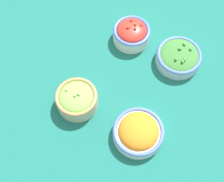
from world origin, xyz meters
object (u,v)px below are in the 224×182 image
bowl_cherry_tomatoes (132,33)px  bowl_broccoli (179,57)px  bowl_lettuce (77,99)px  bowl_carrots (138,132)px

bowl_cherry_tomatoes → bowl_broccoli: 0.17m
bowl_lettuce → bowl_broccoli: 0.35m
bowl_cherry_tomatoes → bowl_carrots: size_ratio=0.83×
bowl_lettuce → bowl_carrots: bearing=-93.0°
bowl_cherry_tomatoes → bowl_lettuce: (-0.29, 0.05, 0.00)m
bowl_cherry_tomatoes → bowl_carrots: (-0.30, -0.16, -0.01)m
bowl_lettuce → bowl_broccoli: (0.27, -0.22, -0.01)m
bowl_lettuce → bowl_cherry_tomatoes: bearing=-9.3°
bowl_broccoli → bowl_cherry_tomatoes: bearing=85.3°
bowl_cherry_tomatoes → bowl_broccoli: bowl_cherry_tomatoes is taller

